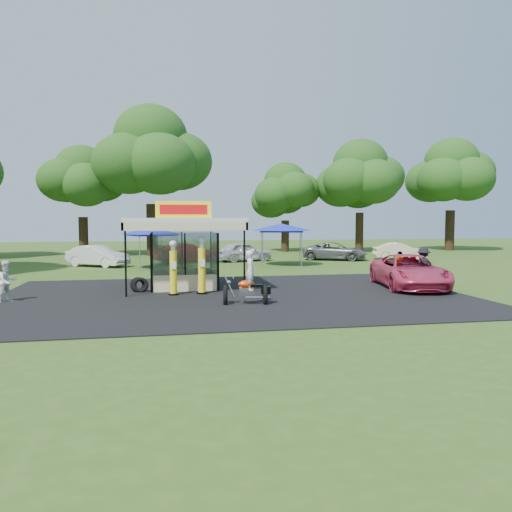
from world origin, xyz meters
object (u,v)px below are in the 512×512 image
object	(u,v)px
gas_pump_right	(202,267)
tent_west	(151,231)
gas_station_kiosk	(183,251)
bg_car_d	(335,251)
bg_car_c	(243,252)
spectator_west	(7,281)
a_frame_sign	(438,280)
motorcycle	(249,283)
bg_car_a	(98,256)
spectator_east_b	(400,267)
bg_car_b	(187,253)
bg_car_e	(399,251)
kiosk_car	(182,273)
pink_sedan	(409,272)
tent_east	(281,227)
spectator_east_a	(423,266)
gas_pump_left	(173,269)

from	to	relation	value
gas_pump_right	tent_west	distance (m)	12.87
gas_station_kiosk	tent_west	bearing A→B (deg)	99.26
gas_pump_right	bg_car_d	bearing A→B (deg)	53.93
gas_station_kiosk	bg_car_c	xyz separation A→B (m)	(5.42, 14.81, -1.01)
gas_station_kiosk	spectator_west	bearing A→B (deg)	-158.39
bg_car_d	tent_west	xyz separation A→B (m)	(-14.70, -4.34, 1.82)
tent_west	a_frame_sign	bearing A→B (deg)	-46.57
bg_car_d	a_frame_sign	bearing A→B (deg)	-158.66
motorcycle	bg_car_a	size ratio (longest dim) A/B	0.48
a_frame_sign	spectator_east_b	bearing A→B (deg)	111.20
bg_car_b	tent_west	world-z (taller)	tent_west
bg_car_c	bg_car_e	xyz separation A→B (m)	(13.07, -0.66, -0.08)
bg_car_a	bg_car_b	xyz separation A→B (m)	(6.37, 2.11, 0.01)
kiosk_car	bg_car_d	world-z (taller)	bg_car_d
pink_sedan	tent_east	distance (m)	13.52
a_frame_sign	spectator_east_a	xyz separation A→B (m)	(0.76, 2.66, 0.41)
kiosk_car	bg_car_e	distance (m)	22.01
gas_pump_right	bg_car_c	world-z (taller)	gas_pump_right
bg_car_c	bg_car_e	distance (m)	13.09
motorcycle	bg_car_c	size ratio (longest dim) A/B	0.48
gas_pump_right	spectator_east_b	bearing A→B (deg)	12.37
spectator_east_b	motorcycle	bearing A→B (deg)	15.67
motorcycle	bg_car_d	size ratio (longest dim) A/B	0.42
kiosk_car	tent_west	world-z (taller)	tent_west
bg_car_c	bg_car_d	bearing A→B (deg)	-108.85
gas_pump_right	a_frame_sign	world-z (taller)	gas_pump_right
gas_station_kiosk	spectator_west	world-z (taller)	gas_station_kiosk
spectator_west	bg_car_a	world-z (taller)	spectator_west
kiosk_car	spectator_east_b	world-z (taller)	spectator_east_b
bg_car_e	motorcycle	bearing A→B (deg)	152.37
a_frame_sign	spectator_east_a	size ratio (longest dim) A/B	0.56
bg_car_e	tent_east	world-z (taller)	tent_east
spectator_east_b	bg_car_d	distance (m)	14.69
gas_station_kiosk	gas_pump_left	xyz separation A→B (m)	(-0.56, -2.39, -0.62)
spectator_west	bg_car_e	bearing A→B (deg)	-17.98
bg_car_e	pink_sedan	bearing A→B (deg)	166.70
motorcycle	bg_car_d	xyz separation A→B (m)	(10.76, 19.92, -0.13)
gas_pump_left	tent_west	world-z (taller)	tent_west
bg_car_e	tent_east	distance (m)	11.60
spectator_east_a	bg_car_a	distance (m)	22.00
bg_car_a	bg_car_d	size ratio (longest dim) A/B	0.87
spectator_west	bg_car_e	world-z (taller)	spectator_west
gas_pump_left	a_frame_sign	xyz separation A→B (m)	(11.96, -1.12, -0.63)
bg_car_a	kiosk_car	bearing A→B (deg)	-118.01
spectator_west	spectator_east_a	size ratio (longest dim) A/B	0.88
bg_car_c	bg_car_a	bearing A→B (deg)	85.08
pink_sedan	tent_west	xyz separation A→B (m)	(-12.37, 12.46, 1.73)
motorcycle	spectator_east_a	world-z (taller)	motorcycle
bg_car_b	bg_car_a	bearing A→B (deg)	81.97
bg_car_a	tent_east	size ratio (longest dim) A/B	1.05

